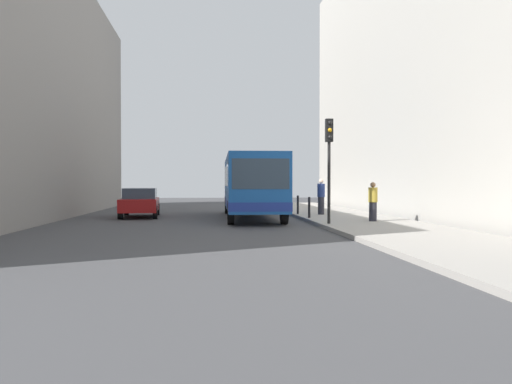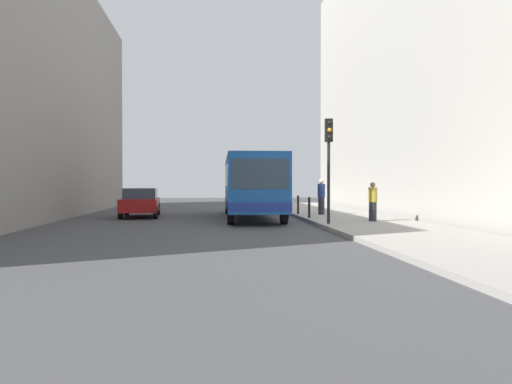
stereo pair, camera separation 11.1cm
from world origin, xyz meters
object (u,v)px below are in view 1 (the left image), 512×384
object	(u,v)px
car_beside_bus	(140,202)
pedestrian_near_signal	(373,202)
traffic_light	(329,151)
bollard_mid	(298,205)
bus	(251,183)
pedestrian_mid_sidewalk	(321,197)
bollard_near	(309,207)

from	to	relation	value
car_beside_bus	pedestrian_near_signal	xyz separation A→B (m)	(10.31, -5.94, 0.17)
traffic_light	bollard_mid	xyz separation A→B (m)	(-0.10, 6.39, -2.38)
traffic_light	pedestrian_near_signal	bearing A→B (deg)	27.04
bus	car_beside_bus	size ratio (longest dim) A/B	2.46
traffic_light	pedestrian_mid_sidewalk	world-z (taller)	traffic_light
pedestrian_near_signal	traffic_light	bearing A→B (deg)	58.16
bollard_near	pedestrian_near_signal	distance (m)	3.25
pedestrian_mid_sidewalk	pedestrian_near_signal	bearing A→B (deg)	102.33
bus	traffic_light	distance (m)	6.45
pedestrian_near_signal	pedestrian_mid_sidewalk	world-z (taller)	pedestrian_mid_sidewalk
traffic_light	bollard_near	distance (m)	4.17
traffic_light	pedestrian_near_signal	world-z (taller)	traffic_light
bus	traffic_light	size ratio (longest dim) A/B	2.70
car_beside_bus	traffic_light	size ratio (longest dim) A/B	1.10
car_beside_bus	bollard_mid	world-z (taller)	car_beside_bus
bus	traffic_light	bearing A→B (deg)	115.04
traffic_light	bollard_near	world-z (taller)	traffic_light
pedestrian_mid_sidewalk	bus	bearing A→B (deg)	-0.03
bollard_mid	pedestrian_near_signal	world-z (taller)	pedestrian_near_signal
traffic_light	pedestrian_near_signal	size ratio (longest dim) A/B	2.52
traffic_light	pedestrian_near_signal	xyz separation A→B (m)	(2.12, 1.08, -2.05)
bollard_mid	pedestrian_mid_sidewalk	bearing A→B (deg)	-26.66
traffic_light	bus	bearing A→B (deg)	113.87
traffic_light	bollard_near	size ratio (longest dim) A/B	4.32
car_beside_bus	pedestrian_near_signal	world-z (taller)	pedestrian_near_signal
bus	pedestrian_mid_sidewalk	bearing A→B (deg)	-177.86
bollard_near	pedestrian_near_signal	xyz separation A→B (m)	(2.22, -2.34, 0.33)
bollard_near	pedestrian_mid_sidewalk	distance (m)	2.69
bollard_near	pedestrian_near_signal	bearing A→B (deg)	-46.53
bus	bollard_near	xyz separation A→B (m)	(2.46, -2.36, -1.10)
bollard_near	bollard_mid	bearing A→B (deg)	90.00
bollard_near	traffic_light	bearing A→B (deg)	-88.33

